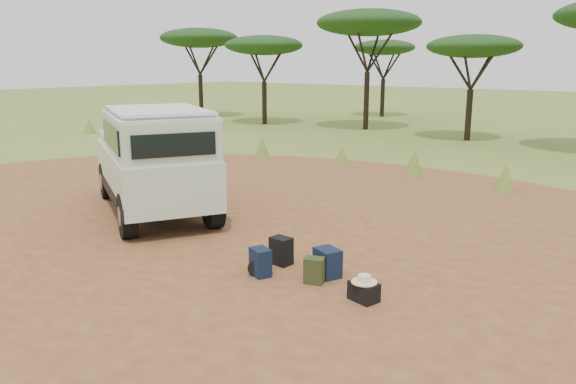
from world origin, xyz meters
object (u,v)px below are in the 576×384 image
Objects in this scene: safari_vehicle at (154,163)px; backpack_navy at (260,262)px; duffel_navy at (327,263)px; backpack_black at (281,251)px; walking_staff at (140,189)px; hard_case at (364,292)px; backpack_olive at (314,271)px.

backpack_navy is (4.67, -1.47, -1.00)m from safari_vehicle.
safari_vehicle is at bearing -166.55° from duffel_navy.
safari_vehicle reaches higher than duffel_navy.
duffel_navy is at bearing 5.52° from backpack_black.
walking_staff is 6.02m from hard_case.
backpack_black is at bearing -179.23° from hard_case.
backpack_navy is 0.98× the size of duffel_navy.
backpack_black is 1.05m from backpack_olive.
walking_staff is 3.45× the size of duffel_navy.
hard_case is (1.01, -0.47, -0.10)m from duffel_navy.
duffel_navy is at bearing 69.83° from backpack_olive.
backpack_olive is 1.04× the size of hard_case.
safari_vehicle is at bearing 147.37° from backpack_olive.
walking_staff is 4.01× the size of hard_case.
walking_staff reaches higher than duffel_navy.
walking_staff is at bearing -166.33° from backpack_navy.
backpack_navy is at bearing 10.00° from safari_vehicle.
hard_case is at bearing -25.89° from backpack_olive.
safari_vehicle is at bearing 173.29° from backpack_black.
backpack_black is 0.66m from backpack_navy.
backpack_olive is at bearing -67.86° from duffel_navy.
duffel_navy is at bearing -52.48° from walking_staff.
backpack_black reaches higher than duffel_navy.
walking_staff is 3.86× the size of backpack_olive.
walking_staff reaches higher than hard_case.
safari_vehicle is 11.48× the size of backpack_navy.
duffel_navy is 1.16× the size of hard_case.
backpack_olive is 1.01m from hard_case.
backpack_black is at bearing 119.01° from backpack_navy.
backpack_navy reaches higher than backpack_olive.
walking_staff is 3.52× the size of backpack_navy.
safari_vehicle is at bearing -175.65° from backpack_navy.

